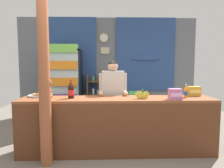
# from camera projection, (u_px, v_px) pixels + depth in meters

# --- Properties ---
(ground_plane) EXTENTS (7.31, 7.31, 0.00)m
(ground_plane) POSITION_uv_depth(u_px,v_px,m) (109.00, 137.00, 4.25)
(ground_plane) COLOR slate
(back_wall_curtained) EXTENTS (4.93, 0.22, 2.77)m
(back_wall_curtained) POSITION_uv_depth(u_px,v_px,m) (108.00, 66.00, 5.84)
(back_wall_curtained) COLOR slate
(back_wall_curtained) RESTS_ON ground
(stall_counter) EXTENTS (3.23, 0.59, 0.93)m
(stall_counter) POSITION_uv_depth(u_px,v_px,m) (117.00, 120.00, 3.37)
(stall_counter) COLOR brown
(stall_counter) RESTS_ON ground
(timber_post) EXTENTS (0.19, 0.17, 2.56)m
(timber_post) POSITION_uv_depth(u_px,v_px,m) (44.00, 83.00, 2.98)
(timber_post) COLOR #995133
(timber_post) RESTS_ON ground
(drink_fridge) EXTENTS (0.79, 0.66, 1.98)m
(drink_fridge) POSITION_uv_depth(u_px,v_px,m) (66.00, 80.00, 5.29)
(drink_fridge) COLOR black
(drink_fridge) RESTS_ON ground
(bottle_shelf_rack) EXTENTS (0.48, 0.28, 1.21)m
(bottle_shelf_rack) POSITION_uv_depth(u_px,v_px,m) (96.00, 96.00, 5.63)
(bottle_shelf_rack) COLOR brown
(bottle_shelf_rack) RESTS_ON ground
(plastic_lawn_chair) EXTENTS (0.56, 0.56, 0.86)m
(plastic_lawn_chair) POSITION_uv_depth(u_px,v_px,m) (139.00, 106.00, 5.00)
(plastic_lawn_chair) COLOR #4CC675
(plastic_lawn_chair) RESTS_ON ground
(shopkeeper) EXTENTS (0.53, 0.42, 1.55)m
(shopkeeper) POSITION_uv_depth(u_px,v_px,m) (113.00, 92.00, 3.91)
(shopkeeper) COLOR #28282D
(shopkeeper) RESTS_ON ground
(soda_bottle_cola) EXTENTS (0.10, 0.10, 0.31)m
(soda_bottle_cola) POSITION_uv_depth(u_px,v_px,m) (71.00, 90.00, 3.41)
(soda_bottle_cola) COLOR black
(soda_bottle_cola) RESTS_ON stall_counter
(soda_bottle_orange_soda) EXTENTS (0.06, 0.06, 0.23)m
(soda_bottle_orange_soda) POSITION_uv_depth(u_px,v_px,m) (186.00, 92.00, 3.51)
(soda_bottle_orange_soda) COLOR orange
(soda_bottle_orange_soda) RESTS_ON stall_counter
(soda_bottle_iced_tea) EXTENTS (0.07, 0.07, 0.21)m
(soda_bottle_iced_tea) POSITION_uv_depth(u_px,v_px,m) (50.00, 93.00, 3.43)
(soda_bottle_iced_tea) COLOR brown
(soda_bottle_iced_tea) RESTS_ON stall_counter
(snack_box_wafer) EXTENTS (0.19, 0.14, 0.18)m
(snack_box_wafer) POSITION_uv_depth(u_px,v_px,m) (175.00, 94.00, 3.29)
(snack_box_wafer) COLOR #B76699
(snack_box_wafer) RESTS_ON stall_counter
(snack_box_choco_powder) EXTENTS (0.22, 0.13, 0.17)m
(snack_box_choco_powder) POSITION_uv_depth(u_px,v_px,m) (194.00, 91.00, 3.69)
(snack_box_choco_powder) COLOR gold
(snack_box_choco_powder) RESTS_ON stall_counter
(pastry_tray) EXTENTS (0.35, 0.35, 0.07)m
(pastry_tray) POSITION_uv_depth(u_px,v_px,m) (38.00, 95.00, 3.61)
(pastry_tray) COLOR #BCBCC1
(pastry_tray) RESTS_ON stall_counter
(banana_bunch) EXTENTS (0.26, 0.06, 0.16)m
(banana_bunch) POSITION_uv_depth(u_px,v_px,m) (142.00, 95.00, 3.37)
(banana_bunch) COLOR #DBCC42
(banana_bunch) RESTS_ON stall_counter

